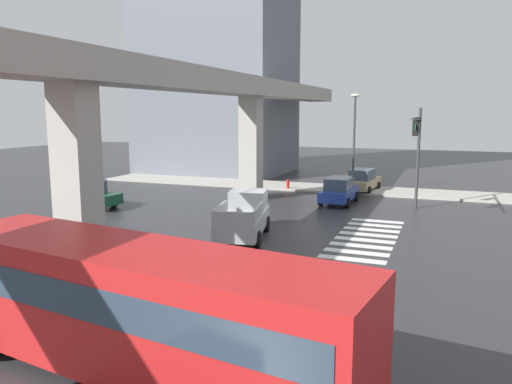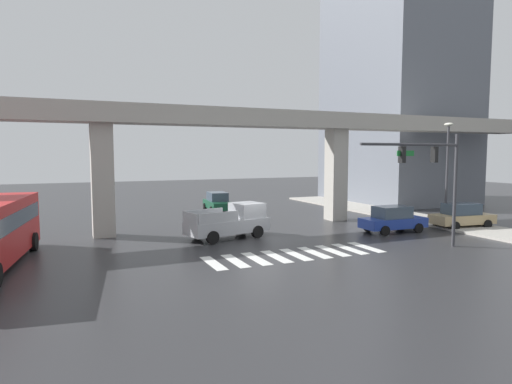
# 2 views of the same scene
# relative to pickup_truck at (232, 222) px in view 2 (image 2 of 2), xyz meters

# --- Properties ---
(ground_plane) EXTENTS (120.00, 120.00, 0.00)m
(ground_plane) POSITION_rel_pickup_truck_xyz_m (1.42, -0.97, -0.99)
(ground_plane) COLOR #2D2D30
(crosswalk_stripes) EXTENTS (9.35, 2.80, 0.01)m
(crosswalk_stripes) POSITION_rel_pickup_truck_xyz_m (1.42, -5.52, -0.98)
(crosswalk_stripes) COLOR silver
(crosswalk_stripes) RESTS_ON ground
(elevated_overpass) EXTENTS (55.61, 2.32, 8.20)m
(elevated_overpass) POSITION_rel_pickup_truck_xyz_m (1.42, 3.64, 6.07)
(elevated_overpass) COLOR #ADA89E
(elevated_overpass) RESTS_ON ground
(office_building) EXTENTS (11.03, 13.56, 39.38)m
(office_building) POSITION_rel_pickup_truck_xyz_m (23.61, 12.62, 18.70)
(office_building) COLOR slate
(office_building) RESTS_ON ground
(sidewalk_east) EXTENTS (4.00, 36.00, 0.15)m
(sidewalk_east) POSITION_rel_pickup_truck_xyz_m (16.09, 1.03, -0.91)
(sidewalk_east) COLOR #ADA89E
(sidewalk_east) RESTS_ON ground
(pickup_truck) EXTENTS (5.39, 2.96, 2.08)m
(pickup_truck) POSITION_rel_pickup_truck_xyz_m (0.00, 0.00, 0.00)
(pickup_truck) COLOR #A8AAAF
(pickup_truck) RESTS_ON ground
(sedan_tan) EXTENTS (4.48, 2.34, 1.72)m
(sedan_tan) POSITION_rel_pickup_truck_xyz_m (15.84, -3.03, -0.14)
(sedan_tan) COLOR tan
(sedan_tan) RESTS_ON ground
(sedan_blue) EXTENTS (4.35, 2.05, 1.72)m
(sedan_blue) POSITION_rel_pickup_truck_xyz_m (10.32, -2.42, -0.14)
(sedan_blue) COLOR #1E3899
(sedan_blue) RESTS_ON ground
(sedan_dark_green) EXTENTS (2.22, 4.43, 1.72)m
(sedan_dark_green) POSITION_rel_pickup_truck_xyz_m (3.15, 12.00, -0.14)
(sedan_dark_green) COLOR #14472D
(sedan_dark_green) RESTS_ON ground
(traffic_signal_mast) EXTENTS (6.49, 0.32, 6.20)m
(traffic_signal_mast) POSITION_rel_pickup_truck_xyz_m (8.69, -7.23, 3.40)
(traffic_signal_mast) COLOR #38383D
(traffic_signal_mast) RESTS_ON ground
(street_lamp_near_corner) EXTENTS (0.44, 0.70, 7.24)m
(street_lamp_near_corner) POSITION_rel_pickup_truck_xyz_m (14.89, -2.48, 3.57)
(street_lamp_near_corner) COLOR #38383D
(street_lamp_near_corner) RESTS_ON ground
(fire_hydrant) EXTENTS (0.24, 0.24, 0.85)m
(fire_hydrant) POSITION_rel_pickup_truck_xyz_m (14.49, 2.40, -0.56)
(fire_hydrant) COLOR red
(fire_hydrant) RESTS_ON ground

